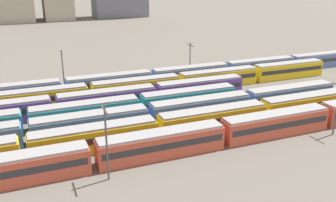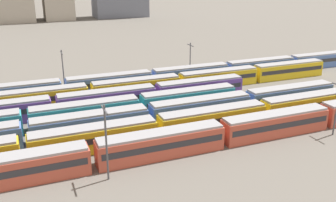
# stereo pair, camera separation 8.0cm
# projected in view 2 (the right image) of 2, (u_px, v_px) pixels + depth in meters

# --- Properties ---
(ground_plane) EXTENTS (600.00, 600.00, 0.00)m
(ground_plane) POSITION_uv_depth(u_px,v_px,m) (24.00, 132.00, 59.04)
(ground_plane) COLOR #666059
(train_track_0) EXTENTS (112.50, 3.06, 3.75)m
(train_track_0) POSITION_uv_depth(u_px,v_px,m) (323.00, 115.00, 60.73)
(train_track_0) COLOR #BC4C38
(train_track_0) RESTS_ON ground_plane
(train_track_1) EXTENTS (112.50, 3.06, 3.75)m
(train_track_1) POSITION_uv_depth(u_px,v_px,m) (262.00, 111.00, 62.43)
(train_track_1) COLOR yellow
(train_track_1) RESTS_ON ground_plane
(train_track_2) EXTENTS (74.70, 3.06, 3.75)m
(train_track_2) POSITION_uv_depth(u_px,v_px,m) (149.00, 116.00, 60.54)
(train_track_2) COLOR #4C70BC
(train_track_2) RESTS_ON ground_plane
(train_track_3) EXTENTS (55.80, 3.06, 3.75)m
(train_track_3) POSITION_uv_depth(u_px,v_px,m) (85.00, 113.00, 61.83)
(train_track_3) COLOR teal
(train_track_3) RESTS_ON ground_plane
(train_track_4) EXTENTS (55.80, 3.06, 3.75)m
(train_track_4) POSITION_uv_depth(u_px,v_px,m) (107.00, 100.00, 68.09)
(train_track_4) COLOR #6B429E
(train_track_4) RESTS_ON ground_plane
(train_track_5) EXTENTS (74.70, 3.06, 3.75)m
(train_track_5) POSITION_uv_depth(u_px,v_px,m) (179.00, 82.00, 78.45)
(train_track_5) COLOR yellow
(train_track_5) RESTS_ON ground_plane
(train_track_6) EXTENTS (93.60, 3.06, 3.75)m
(train_track_6) POSITION_uv_depth(u_px,v_px,m) (191.00, 74.00, 84.80)
(train_track_6) COLOR #4C70BC
(train_track_6) RESTS_ON ground_plane
(catenary_pole_0) EXTENTS (0.24, 3.20, 9.77)m
(catenary_pole_0) POSITION_uv_depth(u_px,v_px,m) (106.00, 139.00, 43.95)
(catenary_pole_0) COLOR #4C4C51
(catenary_pole_0) RESTS_ON ground_plane
(catenary_pole_1) EXTENTS (0.24, 3.20, 8.55)m
(catenary_pole_1) POSITION_uv_depth(u_px,v_px,m) (190.00, 59.00, 86.70)
(catenary_pole_1) COLOR #4C4C51
(catenary_pole_1) RESTS_ON ground_plane
(catenary_pole_3) EXTENTS (0.24, 3.20, 9.02)m
(catenary_pole_3) POSITION_uv_depth(u_px,v_px,m) (63.00, 69.00, 76.79)
(catenary_pole_3) COLOR #4C4C51
(catenary_pole_3) RESTS_ON ground_plane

